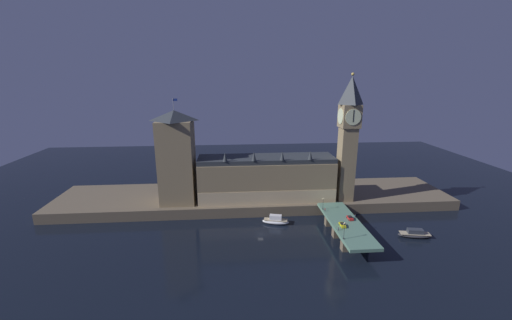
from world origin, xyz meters
TOP-DOWN VIEW (x-y plane):
  - ground_plane at (0.00, 0.00)m, footprint 400.00×400.00m
  - embankment at (0.00, 39.00)m, footprint 220.00×42.00m
  - parliament_hall at (5.72, 29.74)m, footprint 72.05×18.81m
  - clock_tower at (47.82, 25.51)m, footprint 9.96×10.07m
  - victoria_tower at (-41.15, 30.28)m, footprint 17.90×17.90m
  - bridge at (37.92, -5.00)m, footprint 13.31×46.00m
  - car_northbound_trail at (34.99, -8.77)m, footprint 2.02×4.45m
  - car_southbound_trail at (40.85, -2.28)m, footprint 2.08×3.97m
  - pedestrian_near_rail at (32.06, -12.25)m, footprint 0.38×0.38m
  - pedestrian_mid_walk at (43.78, -0.91)m, footprint 0.38×0.38m
  - pedestrian_far_rail at (32.06, 7.38)m, footprint 0.38×0.38m
  - street_lamp_near at (31.66, -19.72)m, footprint 1.34×0.60m
  - street_lamp_far at (31.66, 9.72)m, footprint 1.34×0.60m
  - boat_upstream at (8.29, 9.93)m, footprint 13.67×7.07m
  - boat_downstream at (69.26, -8.20)m, footprint 15.30×7.28m

SIDE VIEW (x-z plane):
  - ground_plane at x=0.00m, z-range 0.00..0.00m
  - boat_downstream at x=69.26m, z-range -0.53..3.42m
  - boat_upstream at x=8.29m, z-range -0.64..4.09m
  - embankment at x=0.00m, z-range 0.00..5.54m
  - bridge at x=37.92m, z-range 1.35..8.38m
  - car_southbound_trail at x=40.85m, z-range 6.98..8.51m
  - car_northbound_trail at x=34.99m, z-range 6.98..8.52m
  - pedestrian_near_rail at x=32.06m, z-range 7.07..8.65m
  - pedestrian_mid_walk at x=43.78m, z-range 7.07..8.73m
  - pedestrian_far_rail at x=32.06m, z-range 7.07..8.75m
  - street_lamp_far at x=31.66m, z-range 7.78..13.77m
  - street_lamp_near at x=31.66m, z-range 7.94..15.26m
  - parliament_hall at x=5.72m, z-range 3.13..31.58m
  - victoria_tower at x=-41.15m, z-range 2.64..57.27m
  - clock_tower at x=47.82m, z-range 7.55..74.40m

